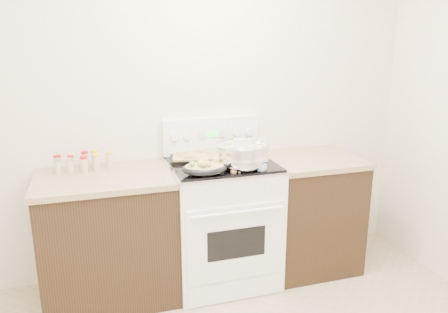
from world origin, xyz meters
name	(u,v)px	position (x,y,z in m)	size (l,w,h in m)	color
room_shell	(244,72)	(0.00, 0.00, 1.70)	(4.10, 3.60, 2.75)	beige
counter_left	(109,237)	(-0.48, 1.43, 0.46)	(0.93, 0.67, 0.92)	black
counter_right	(308,212)	(1.08, 1.43, 0.46)	(0.73, 0.67, 0.92)	black
kitchen_range	(222,219)	(0.35, 1.42, 0.49)	(0.78, 0.73, 1.22)	white
mixing_bowl	(242,155)	(0.45, 1.26, 1.03)	(0.49, 0.49, 0.23)	silver
roasting_pan	(204,168)	(0.15, 1.17, 0.99)	(0.31, 0.23, 0.11)	black
baking_sheet	(197,157)	(0.20, 1.56, 0.96)	(0.46, 0.37, 0.06)	black
wooden_spoon	(233,170)	(0.35, 1.18, 0.95)	(0.06, 0.26, 0.04)	#A2814A
blue_ladle	(261,165)	(0.55, 1.15, 0.98)	(0.11, 0.28, 0.11)	#87AECA
spice_jars	(82,162)	(-0.63, 1.59, 0.98)	(0.39, 0.15, 0.13)	#BFB28C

